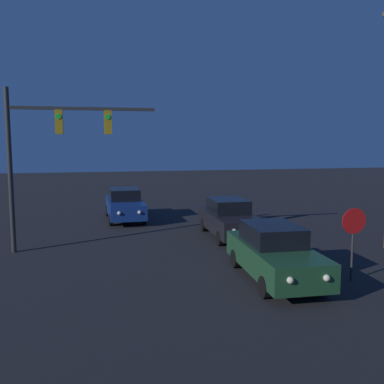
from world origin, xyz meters
name	(u,v)px	position (x,y,z in m)	size (l,w,h in m)	color
car_near	(274,253)	(2.00, 12.69, 0.83)	(1.97, 4.74, 1.66)	#1E4728
car_mid	(229,218)	(2.42, 18.55, 0.83)	(1.89, 4.71, 1.66)	black
car_far	(125,205)	(-1.79, 23.67, 0.83)	(1.93, 4.72, 1.66)	navy
traffic_signal_mast	(49,143)	(-4.94, 17.83, 4.14)	(5.52, 0.30, 6.17)	#2D2D2D
stop_sign	(353,230)	(4.25, 12.06, 1.57)	(0.78, 0.07, 2.23)	#2D2D2D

